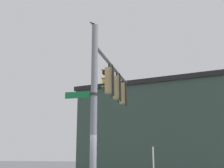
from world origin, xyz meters
name	(u,v)px	position (x,y,z in m)	size (l,w,h in m)	color
signal_pole	(94,114)	(0.00, 0.00, 3.17)	(0.22, 0.22, 6.35)	slate
mast_arm	(113,68)	(2.80, -0.25, 5.58)	(0.14, 0.14, 5.62)	slate
traffic_light_nearest_pole	(109,81)	(2.04, -0.16, 4.81)	(0.54, 0.49, 1.31)	black
traffic_light_mid_inner	(116,88)	(3.45, -0.29, 4.81)	(0.54, 0.49, 1.31)	black
traffic_light_mid_outer	(122,93)	(4.85, -0.41, 4.81)	(0.54, 0.49, 1.31)	black
street_name_sign	(85,95)	(0.03, 0.31, 3.85)	(0.26, 1.16, 0.22)	#147238
bird_flying	(93,24)	(5.87, 1.40, 9.23)	(0.38, 0.34, 0.09)	black
storefront_building	(178,132)	(10.78, -3.58, 3.20)	(10.52, 14.28, 6.37)	#33473D
tree_by_storefront	(187,107)	(10.81, -4.23, 4.93)	(3.28, 3.28, 6.61)	#4C3823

